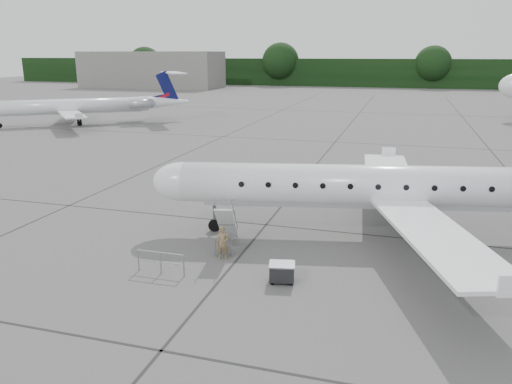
% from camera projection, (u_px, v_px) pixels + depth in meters
% --- Properties ---
extents(ground, '(320.00, 320.00, 0.00)m').
position_uv_depth(ground, '(385.00, 265.00, 23.03)').
color(ground, '#565654').
rests_on(ground, ground).
extents(treeline, '(260.00, 4.00, 8.00)m').
position_uv_depth(treeline, '(406.00, 73.00, 142.07)').
color(treeline, black).
rests_on(treeline, ground).
extents(terminal_building, '(40.00, 14.00, 10.00)m').
position_uv_depth(terminal_building, '(151.00, 70.00, 142.46)').
color(terminal_building, slate).
rests_on(terminal_building, ground).
extents(main_regional_jet, '(33.64, 27.20, 7.65)m').
position_uv_depth(main_regional_jet, '(406.00, 166.00, 25.61)').
color(main_regional_jet, white).
rests_on(main_regional_jet, ground).
extents(airstair, '(1.35, 2.64, 2.40)m').
position_uv_depth(airstair, '(227.00, 225.00, 24.71)').
color(airstair, white).
rests_on(airstair, ground).
extents(passenger, '(0.66, 0.49, 1.63)m').
position_uv_depth(passenger, '(223.00, 243.00, 23.46)').
color(passenger, olive).
rests_on(passenger, ground).
extents(safety_railing, '(2.20, 0.09, 1.00)m').
position_uv_depth(safety_railing, '(161.00, 263.00, 21.96)').
color(safety_railing, gray).
rests_on(safety_railing, ground).
extents(baggage_cart, '(1.19, 1.03, 0.90)m').
position_uv_depth(baggage_cart, '(282.00, 272.00, 21.16)').
color(baggage_cart, black).
rests_on(baggage_cart, ground).
extents(bg_regional_left, '(32.82, 31.18, 6.99)m').
position_uv_depth(bg_regional_left, '(70.00, 99.00, 67.36)').
color(bg_regional_left, white).
rests_on(bg_regional_left, ground).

